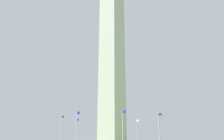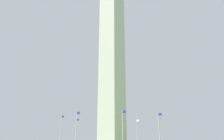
# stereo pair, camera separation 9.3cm
# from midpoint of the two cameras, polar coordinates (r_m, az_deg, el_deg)

# --- Properties ---
(obelisk_monument) EXTENTS (6.30, 6.30, 57.25)m
(obelisk_monument) POSITION_cam_midpoint_polar(r_m,az_deg,el_deg) (69.32, 0.04, 3.98)
(obelisk_monument) COLOR #B7B2A8
(obelisk_monument) RESTS_ON ground
(flagpole_n) EXTENTS (1.12, 0.14, 8.92)m
(flagpole_n) POSITION_cam_midpoint_polar(r_m,az_deg,el_deg) (56.93, 12.84, -15.39)
(flagpole_n) COLOR silver
(flagpole_n) RESTS_ON ground
(flagpole_ne) EXTENTS (1.12, 0.14, 8.92)m
(flagpole_ne) POSITION_cam_midpoint_polar(r_m,az_deg,el_deg) (68.33, 13.01, -15.74)
(flagpole_ne) COLOR silver
(flagpole_ne) RESTS_ON ground
(flagpole_e) EXTENTS (1.12, 0.14, 8.92)m
(flagpole_e) POSITION_cam_midpoint_polar(r_m,az_deg,el_deg) (76.91, 6.84, -16.25)
(flagpole_e) COLOR silver
(flagpole_e) RESTS_ON ground
(flagpole_se) EXTENTS (1.12, 0.14, 8.92)m
(flagpole_se) POSITION_cam_midpoint_polar(r_m,az_deg,el_deg) (79.05, -1.75, -16.41)
(flagpole_se) COLOR silver
(flagpole_se) RESTS_ON ground
(flagpole_s) EXTENTS (1.12, 0.14, 8.92)m
(flagpole_s) POSITION_cam_midpoint_polar(r_m,az_deg,el_deg) (73.99, -9.73, -16.06)
(flagpole_s) COLOR silver
(flagpole_s) RESTS_ON ground
(flagpole_sw) EXTENTS (1.12, 0.14, 8.92)m
(flagpole_sw) POSITION_cam_midpoint_polar(r_m,az_deg,el_deg) (63.60, -13.81, -15.55)
(flagpole_sw) COLOR silver
(flagpole_sw) RESTS_ON ground
(flagpole_w) EXTENTS (1.12, 0.14, 8.92)m
(flagpole_w) POSITION_cam_midpoint_polar(r_m,az_deg,el_deg) (52.91, -9.72, -15.41)
(flagpole_w) COLOR silver
(flagpole_w) RESTS_ON ground
(flagpole_nw) EXTENTS (1.12, 0.14, 8.92)m
(flagpole_nw) POSITION_cam_midpoint_polar(r_m,az_deg,el_deg) (49.67, 2.99, -15.48)
(flagpole_nw) COLOR silver
(flagpole_nw) RESTS_ON ground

